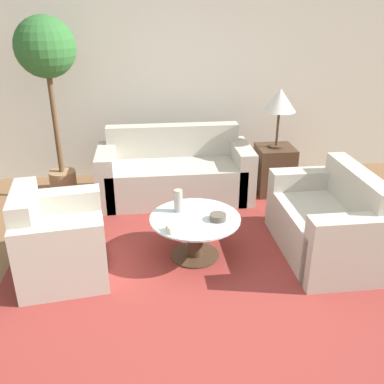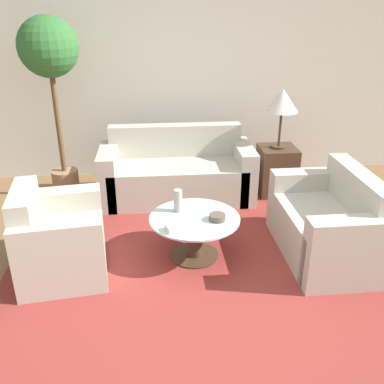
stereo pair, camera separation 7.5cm
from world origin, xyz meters
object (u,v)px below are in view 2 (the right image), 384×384
Objects in this scene: sofa_main at (177,174)px; potted_plant at (50,64)px; coffee_table at (195,231)px; book_stack at (179,227)px; loveseat at (330,226)px; bowl at (217,217)px; armchair at (56,242)px; table_lamp at (282,102)px; vase at (178,201)px.

sofa_main is 1.86m from potted_plant.
book_stack is (-0.15, -0.21, 0.17)m from coffee_table.
loveseat reaches higher than bowl.
armchair is 1.34× the size of table_lamp.
coffee_table is 0.40× the size of potted_plant.
potted_plant is (-2.57, 0.13, 0.43)m from table_lamp.
armchair is at bearing 156.76° from book_stack.
book_stack is at bearing -53.30° from potted_plant.
armchair is 3.70× the size of book_stack.
armchair is 1.08m from book_stack.
coffee_table is (1.22, 0.13, -0.03)m from armchair.
bowl reaches higher than coffee_table.
armchair is 2.07m from potted_plant.
potted_plant reaches higher than armchair.
sofa_main is 1.60m from book_stack.
table_lamp is 3.23× the size of vase.
table_lamp reaches higher than bowl.
sofa_main is 2.17× the size of coffee_table.
table_lamp reaches higher than coffee_table.
coffee_table is at bearing -91.37° from armchair.
book_stack reaches higher than coffee_table.
sofa_main reaches higher than bowl.
loveseat is at bearing -12.69° from book_stack.
armchair is at bearing -89.12° from loveseat.
potted_plant reaches higher than book_stack.
armchair is at bearing -82.70° from potted_plant.
bowl is at bearing -43.97° from potted_plant.
book_stack is (-1.30, -1.57, -0.71)m from table_lamp.
armchair is 2.92m from table_lamp.
potted_plant reaches higher than table_lamp.
book_stack is (1.27, -1.70, -1.14)m from potted_plant.
armchair is 0.75× the size of loveseat.
potted_plant is 2.14m from vase.
potted_plant is at bearing 133.65° from coffee_table.
sofa_main is at bearing -4.65° from potted_plant.
sofa_main reaches higher than armchair.
sofa_main is 1.39m from coffee_table.
vase is (-0.06, -1.24, 0.23)m from sofa_main.
table_lamp is 2.61m from potted_plant.
sofa_main is at bearing 93.34° from coffee_table.
potted_plant is at bearing 133.52° from vase.
coffee_table is at bearing 160.27° from bowl.
vase is (-0.14, 0.14, 0.25)m from coffee_table.
sofa_main is 1.98m from loveseat.
armchair reaches higher than bowl.
table_lamp is (1.15, 1.36, 0.88)m from coffee_table.
book_stack is (-0.01, -0.35, -0.08)m from vase.
loveseat is at bearing -47.25° from sofa_main.
loveseat is 0.60× the size of potted_plant.
bowl is at bearing 3.50° from book_stack.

